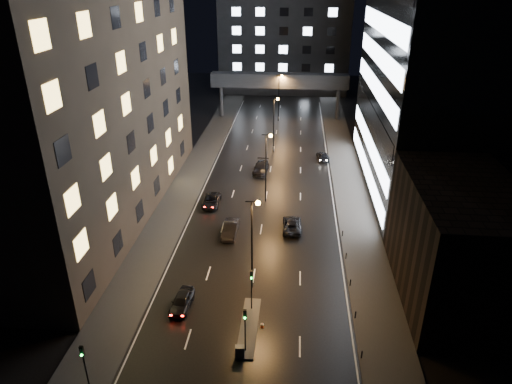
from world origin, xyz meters
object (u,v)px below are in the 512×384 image
at_px(car_toward_a, 292,225).
at_px(utility_cabinet, 240,351).
at_px(car_away_c, 211,201).
at_px(car_away_a, 182,301).
at_px(car_toward_b, 323,156).
at_px(car_away_d, 261,168).
at_px(car_away_b, 230,229).

bearing_deg(car_toward_a, utility_cabinet, 78.05).
xyz_separation_m(car_away_c, car_toward_a, (11.44, -5.86, 0.02)).
height_order(car_away_a, car_away_c, car_away_a).
xyz_separation_m(car_toward_b, utility_cabinet, (-8.98, -46.85, 0.03)).
height_order(car_away_c, car_toward_a, car_toward_a).
distance_m(car_away_d, utility_cabinet, 40.24).
xyz_separation_m(car_away_d, car_toward_a, (5.40, -18.21, -0.10)).
height_order(car_away_d, car_toward_a, car_away_d).
bearing_deg(utility_cabinet, car_away_c, 99.03).
relative_size(car_away_a, car_away_b, 0.88).
relative_size(car_away_d, car_toward_b, 1.23).
bearing_deg(car_away_c, car_toward_b, 48.18).
bearing_deg(car_toward_a, car_away_c, -28.76).
xyz_separation_m(car_away_a, car_away_d, (5.02, 34.26, 0.07)).
relative_size(car_away_c, car_away_d, 0.89).
xyz_separation_m(car_toward_a, utility_cabinet, (-4.00, -22.01, -0.02)).
bearing_deg(car_away_b, utility_cabinet, -78.90).
bearing_deg(car_toward_b, car_toward_a, 71.57).
distance_m(car_away_c, car_toward_a, 12.85).
distance_m(car_away_a, car_away_d, 34.62).
height_order(car_away_b, car_away_d, car_away_d).
bearing_deg(car_away_a, car_away_b, 82.61).
relative_size(car_away_b, utility_cabinet, 4.58).
bearing_deg(car_toward_a, car_away_a, 55.35).
xyz_separation_m(car_away_c, utility_cabinet, (7.44, -27.86, -0.00)).
height_order(car_away_b, utility_cabinet, car_away_b).
bearing_deg(car_toward_b, car_away_c, 42.04).
distance_m(car_away_b, car_toward_b, 29.62).
height_order(car_away_c, car_toward_b, car_away_c).
distance_m(car_away_b, car_away_d, 20.30).
distance_m(car_away_a, car_away_b, 14.36).
relative_size(car_toward_a, utility_cabinet, 4.74).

